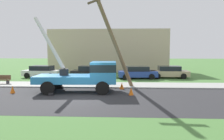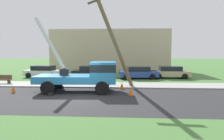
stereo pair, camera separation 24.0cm
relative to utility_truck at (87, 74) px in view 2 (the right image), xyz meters
name	(u,v)px [view 2 (the right image)]	position (x,y,z in m)	size (l,w,h in m)	color
ground_plane	(100,76)	(-0.11, 9.71, -1.41)	(120.00, 120.00, 0.00)	#477538
road_asphalt	(79,98)	(-0.11, -2.29, -1.40)	(80.00, 7.66, 0.01)	#2B2B2D
sidewalk_strip	(92,85)	(-0.11, 2.98, -1.36)	(80.00, 2.87, 0.10)	#9E9E99
utility_truck	(87,74)	(0.00, 0.00, 0.00)	(6.87, 3.21, 5.98)	#2D84C6
leaning_utility_pole	(113,38)	(1.93, 1.62, 2.88)	(3.89, 1.81, 8.40)	brown
traffic_cone_ahead	(131,91)	(3.39, -1.07, -1.13)	(0.36, 0.36, 0.56)	orange
traffic_cone_behind	(13,89)	(-5.56, -0.80, -1.13)	(0.36, 0.36, 0.56)	orange
traffic_cone_curbside	(122,86)	(2.72, 1.21, -1.13)	(0.36, 0.36, 0.56)	orange
parked_sedan_white	(44,71)	(-6.85, 8.36, -0.70)	(4.51, 2.21, 1.42)	silver
parked_sedan_black	(91,72)	(-1.07, 8.48, -0.70)	(4.48, 2.15, 1.42)	black
parked_sedan_blue	(138,72)	(4.53, 7.90, -0.70)	(4.55, 2.28, 1.42)	#263F99
parked_sedan_tan	(170,72)	(8.31, 8.60, -0.70)	(4.44, 2.09, 1.42)	tan
park_bench	(3,79)	(-8.67, 3.05, -0.95)	(1.60, 0.45, 0.90)	brown
lowrise_building_backdrop	(111,51)	(0.66, 17.38, 1.79)	(18.00, 6.00, 6.40)	#C6B293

